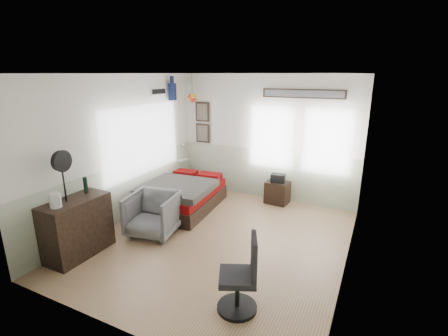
{
  "coord_description": "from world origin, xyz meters",
  "views": [
    {
      "loc": [
        2.24,
        -4.37,
        2.7
      ],
      "look_at": [
        -0.1,
        0.4,
        1.15
      ],
      "focal_mm": 26.0,
      "sensor_mm": 36.0,
      "label": 1
    }
  ],
  "objects": [
    {
      "name": "bed",
      "position": [
        -1.3,
        0.89,
        0.28
      ],
      "size": [
        1.42,
        1.9,
        0.58
      ],
      "rotation": [
        0.0,
        0.0,
        0.09
      ],
      "color": "black",
      "rests_on": "ground_plane"
    },
    {
      "name": "ground_plane",
      "position": [
        0.0,
        0.0,
        -0.01
      ],
      "size": [
        4.0,
        4.5,
        0.01
      ],
      "primitive_type": "cube",
      "color": "#96724A"
    },
    {
      "name": "dresser",
      "position": [
        -1.74,
        -1.33,
        0.45
      ],
      "size": [
        0.48,
        1.0,
        0.9
      ],
      "primitive_type": "cube",
      "color": "black",
      "rests_on": "ground_plane"
    },
    {
      "name": "nightstand",
      "position": [
        0.38,
        2.03,
        0.24
      ],
      "size": [
        0.51,
        0.42,
        0.48
      ],
      "primitive_type": "cube",
      "rotation": [
        0.0,
        0.0,
        -0.09
      ],
      "color": "black",
      "rests_on": "ground_plane"
    },
    {
      "name": "stand_fan",
      "position": [
        -1.77,
        -1.41,
        1.5
      ],
      "size": [
        0.11,
        0.32,
        0.77
      ],
      "rotation": [
        0.0,
        0.0,
        0.1
      ],
      "color": "black",
      "rests_on": "dresser"
    },
    {
      "name": "wall_decor",
      "position": [
        -1.1,
        1.96,
        2.1
      ],
      "size": [
        3.55,
        1.32,
        1.44
      ],
      "color": "#38261A",
      "rests_on": "room_shell"
    },
    {
      "name": "room_shell",
      "position": [
        -0.08,
        0.19,
        1.61
      ],
      "size": [
        4.02,
        4.52,
        2.71
      ],
      "color": "white",
      "rests_on": "ground_plane"
    },
    {
      "name": "armchair",
      "position": [
        -1.12,
        -0.29,
        0.37
      ],
      "size": [
        0.92,
        0.94,
        0.74
      ],
      "primitive_type": "imported",
      "rotation": [
        0.0,
        0.0,
        0.17
      ],
      "color": "slate",
      "rests_on": "ground_plane"
    },
    {
      "name": "kettle",
      "position": [
        -1.72,
        -1.63,
        1.01
      ],
      "size": [
        0.18,
        0.16,
        0.21
      ],
      "rotation": [
        0.0,
        0.0,
        -0.25
      ],
      "color": "silver",
      "rests_on": "dresser"
    },
    {
      "name": "task_chair",
      "position": [
        1.0,
        -1.37,
        0.39
      ],
      "size": [
        0.56,
        0.56,
        0.95
      ],
      "rotation": [
        0.0,
        0.0,
        0.42
      ],
      "color": "black",
      "rests_on": "ground_plane"
    },
    {
      "name": "bottle",
      "position": [
        -1.81,
        -1.03,
        1.03
      ],
      "size": [
        0.06,
        0.06,
        0.26
      ],
      "primitive_type": "cylinder",
      "color": "black",
      "rests_on": "dresser"
    },
    {
      "name": "black_bag",
      "position": [
        0.38,
        2.03,
        0.56
      ],
      "size": [
        0.32,
        0.23,
        0.17
      ],
      "primitive_type": "cube",
      "rotation": [
        0.0,
        0.0,
        0.14
      ],
      "color": "black",
      "rests_on": "nightstand"
    }
  ]
}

